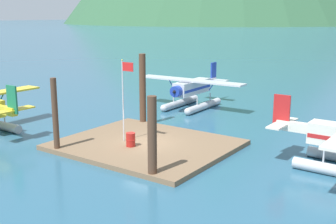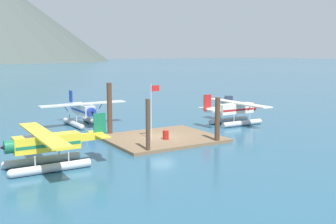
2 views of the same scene
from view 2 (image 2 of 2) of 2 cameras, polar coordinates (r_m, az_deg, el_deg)
ground_plane at (r=39.46m, az=-0.87°, el=-4.02°), size 1200.00×1200.00×0.00m
dock_platform at (r=39.43m, az=-0.87°, el=-3.81°), size 10.67×8.97×0.30m
piling_near_left at (r=33.67m, az=-2.91°, el=-2.09°), size 0.36×0.36×4.71m
piling_near_right at (r=37.75m, az=7.11°, el=-1.24°), size 0.49×0.49×4.42m
piling_far_left at (r=41.21m, az=-8.41°, el=0.34°), size 0.51×0.51×5.55m
flagpole at (r=37.79m, az=-2.26°, el=1.09°), size 0.95×0.10×5.36m
fuel_drum at (r=38.18m, az=-0.33°, el=-3.30°), size 0.62×0.62×0.88m
seaplane_cream_stbd_fwd at (r=48.52m, az=9.67°, el=0.08°), size 7.98×10.42×3.84m
seaplane_yellow_port_aft at (r=30.86m, az=-17.04°, el=-4.90°), size 7.98×10.40×3.84m
seaplane_silver_bow_left at (r=48.27m, az=-12.12°, el=-0.03°), size 10.43×7.98×3.84m
boat_grey_open_east at (r=67.69m, az=8.71°, el=1.49°), size 3.26×4.46×1.50m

